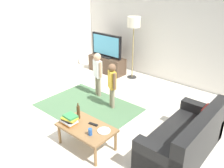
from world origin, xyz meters
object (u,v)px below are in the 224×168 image
(soda_can, at_px, (90,132))
(bottle, at_px, (78,112))
(couch, at_px, (187,141))
(book_stack, at_px, (70,120))
(child_near_tv, at_px, (98,71))
(tv_remote, at_px, (93,124))
(coffee_table, at_px, (86,129))
(child_center, at_px, (112,82))
(tv, at_px, (106,46))
(plate, at_px, (104,131))
(tv_stand, at_px, (107,65))
(floor_lamp, at_px, (134,25))

(soda_can, bearing_deg, bottle, 157.07)
(couch, bearing_deg, book_stack, -148.57)
(book_stack, bearing_deg, child_near_tv, 119.01)
(tv_remote, bearing_deg, coffee_table, -123.08)
(child_near_tv, relative_size, coffee_table, 1.11)
(bottle, bearing_deg, child_center, 102.54)
(tv, relative_size, coffee_table, 1.10)
(tv_remote, xyz_separation_m, soda_can, (0.17, -0.24, 0.05))
(couch, bearing_deg, plate, -143.49)
(tv_stand, height_order, soda_can, soda_can)
(child_center, relative_size, soda_can, 8.83)
(tv_stand, distance_m, book_stack, 3.60)
(tv, height_order, tv_remote, tv)
(child_near_tv, bearing_deg, child_center, -19.09)
(bottle, height_order, tv_remote, bottle)
(tv_stand, bearing_deg, coffee_table, -54.13)
(tv_stand, distance_m, plate, 3.77)
(book_stack, bearing_deg, tv_stand, 121.04)
(child_center, distance_m, plate, 1.57)
(tv_stand, bearing_deg, child_center, -45.54)
(tv_stand, height_order, tv_remote, tv_stand)
(floor_lamp, bearing_deg, couch, -38.86)
(coffee_table, xyz_separation_m, plate, (0.32, 0.10, 0.06))
(couch, relative_size, soda_can, 15.00)
(couch, relative_size, child_center, 1.70)
(book_stack, relative_size, plate, 1.39)
(book_stack, height_order, plate, book_stack)
(floor_lamp, distance_m, book_stack, 3.54)
(couch, relative_size, book_stack, 5.90)
(couch, relative_size, bottle, 5.84)
(coffee_table, bearing_deg, couch, 32.81)
(plate, bearing_deg, bottle, 180.00)
(tv_stand, relative_size, coffee_table, 1.20)
(tv_remote, bearing_deg, couch, 19.71)
(bottle, xyz_separation_m, tv_remote, (0.35, 0.02, -0.12))
(child_near_tv, bearing_deg, tv_stand, 123.51)
(tv, xyz_separation_m, floor_lamp, (0.86, 0.17, 0.70))
(soda_can, bearing_deg, couch, 40.70)
(floor_lamp, height_order, book_stack, floor_lamp)
(child_near_tv, relative_size, plate, 5.06)
(tv, xyz_separation_m, bottle, (1.84, -2.83, -0.30))
(bottle, bearing_deg, couch, 25.43)
(floor_lamp, distance_m, plate, 3.58)
(couch, xyz_separation_m, child_center, (-2.02, 0.45, 0.35))
(child_center, bearing_deg, coffee_table, -66.98)
(couch, xyz_separation_m, book_stack, (-1.72, -1.05, 0.21))
(soda_can, xyz_separation_m, plate, (0.10, 0.22, -0.05))
(coffee_table, bearing_deg, book_stack, -156.24)
(floor_lamp, bearing_deg, tv_stand, -170.02)
(tv_stand, height_order, couch, couch)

